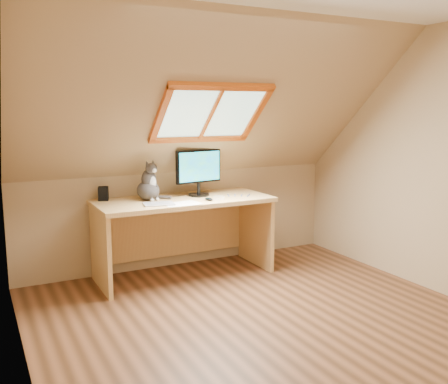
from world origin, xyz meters
TOP-DOWN VIEW (x-y plane):
  - ground at (0.00, 0.00)m, footprint 3.50×3.50m
  - room_shell at (0.00, -0.09)m, footprint 3.52×3.52m
  - desk at (-0.14, 1.45)m, footprint 1.73×0.76m
  - monitor at (0.06, 1.45)m, footprint 0.51×0.21m
  - cat at (-0.47, 1.46)m, footprint 0.28×0.31m
  - desk_speaker at (-0.87, 1.63)m, footprint 0.12×0.12m
  - graphics_tablet at (-0.46, 1.19)m, footprint 0.31×0.25m
  - mouse at (0.03, 1.16)m, footprint 0.08×0.11m
  - papers at (-0.20, 1.12)m, footprint 0.33×0.27m
  - cables at (0.33, 1.26)m, footprint 0.51×0.26m

SIDE VIEW (x-z plane):
  - ground at x=0.00m, z-range 0.00..0.00m
  - desk at x=-0.14m, z-range 0.16..0.95m
  - papers at x=-0.20m, z-range 0.79..0.79m
  - cables at x=0.33m, z-range 0.79..0.80m
  - graphics_tablet at x=-0.46m, z-range 0.79..0.80m
  - mouse at x=0.03m, z-range 0.79..0.82m
  - desk_speaker at x=-0.87m, z-range 0.79..0.92m
  - cat at x=-0.47m, z-range 0.73..1.13m
  - monitor at x=0.06m, z-range 0.82..1.29m
  - room_shell at x=0.00m, z-range 0.23..2.64m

